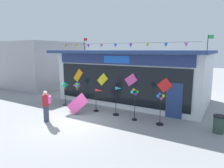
{
  "coord_description": "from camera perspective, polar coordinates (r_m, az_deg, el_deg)",
  "views": [
    {
      "loc": [
        7.0,
        -7.81,
        3.79
      ],
      "look_at": [
        0.4,
        3.21,
        1.61
      ],
      "focal_mm": 32.19,
      "sensor_mm": 36.0,
      "label": 1
    }
  ],
  "objects": [
    {
      "name": "person_near_camera",
      "position": [
        11.25,
        -18.2,
        -5.8
      ],
      "size": [
        0.44,
        0.47,
        1.68
      ],
      "rotation": [
        0.0,
        0.0,
        5.63
      ],
      "color": "#333D56",
      "rests_on": "ground_plane"
    },
    {
      "name": "ground_plane",
      "position": [
        11.15,
        -10.46,
        -10.39
      ],
      "size": [
        80.0,
        80.0,
        0.0
      ],
      "primitive_type": "plane",
      "color": "gray"
    },
    {
      "name": "wind_spinner_center_left",
      "position": [
        12.41,
        -3.98,
        -3.81
      ],
      "size": [
        0.7,
        0.34,
        1.43
      ],
      "color": "black",
      "rests_on": "ground_plane"
    },
    {
      "name": "wind_spinner_far_left",
      "position": [
        14.03,
        -13.23,
        -1.0
      ],
      "size": [
        0.37,
        0.37,
        1.63
      ],
      "color": "black",
      "rests_on": "ground_plane"
    },
    {
      "name": "kite_shop_building",
      "position": [
        15.4,
        6.52,
        2.55
      ],
      "size": [
        10.66,
        6.65,
        4.81
      ],
      "color": "silver",
      "rests_on": "ground_plane"
    },
    {
      "name": "wind_spinner_left",
      "position": [
        13.15,
        -9.78,
        -1.01
      ],
      "size": [
        0.36,
        0.36,
        1.72
      ],
      "color": "black",
      "rests_on": "ground_plane"
    },
    {
      "name": "wind_spinner_center_right",
      "position": [
        11.64,
        1.57,
        -4.06
      ],
      "size": [
        0.57,
        0.37,
        1.72
      ],
      "color": "black",
      "rests_on": "ground_plane"
    },
    {
      "name": "trash_bin",
      "position": [
        10.62,
        28.04,
        -10.0
      ],
      "size": [
        0.52,
        0.52,
        0.84
      ],
      "color": "#2D4238",
      "rests_on": "ground_plane"
    },
    {
      "name": "neighbour_building",
      "position": [
        22.87,
        -19.41,
        5.36
      ],
      "size": [
        6.8,
        6.94,
        4.6
      ],
      "primitive_type": "cube",
      "color": "#99999E",
      "rests_on": "ground_plane"
    },
    {
      "name": "wind_spinner_far_right",
      "position": [
        10.46,
        13.56,
        -5.95
      ],
      "size": [
        0.38,
        0.37,
        1.71
      ],
      "color": "black",
      "rests_on": "ground_plane"
    },
    {
      "name": "display_kite_on_ground",
      "position": [
        12.04,
        -9.73,
        -5.58
      ],
      "size": [
        1.31,
        0.44,
        1.31
      ],
      "primitive_type": "cube",
      "rotation": [
        -0.34,
        0.79,
        0.0
      ],
      "color": "#EA4CA3",
      "rests_on": "ground_plane"
    },
    {
      "name": "wind_spinner_right",
      "position": [
        10.85,
        6.44,
        -3.96
      ],
      "size": [
        0.4,
        0.29,
        1.79
      ],
      "color": "black",
      "rests_on": "ground_plane"
    }
  ]
}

